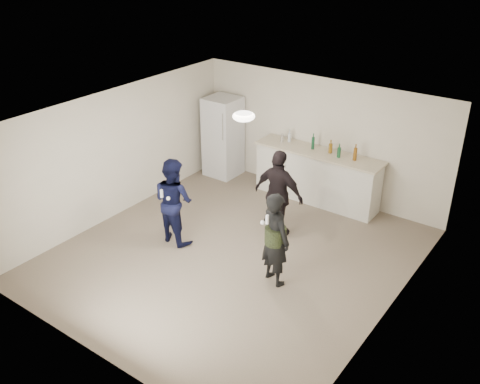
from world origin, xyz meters
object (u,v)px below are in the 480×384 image
Objects in this scene: shaker at (282,138)px; spectator at (279,195)px; fridge at (223,137)px; counter at (317,177)px; woman at (275,239)px; man at (174,201)px.

shaker is 0.10× the size of spectator.
fridge reaches higher than shaker.
fridge is 1.51m from shaker.
spectator is at bearing -86.24° from counter.
woman is 1.42m from spectator.
shaker is (-0.88, 0.03, 0.65)m from counter.
fridge is at bearing -32.02° from spectator.
shaker is at bearing -40.59° from woman.
counter is at bearing -1.92° from shaker.
man reaches higher than counter.
counter is 1.65× the size of woman.
counter is 3.16m from man.
fridge is at bearing -176.16° from shaker.
counter is at bearing 1.70° from fridge.
woman is (3.18, -2.81, -0.11)m from fridge.
shaker is 0.11× the size of woman.
counter is 15.29× the size of shaker.
spectator is (0.11, -1.65, 0.31)m from counter.
woman is at bearing 120.74° from spectator.
shaker is 1.98m from spectator.
fridge is 1.14× the size of woman.
fridge reaches higher than woman.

